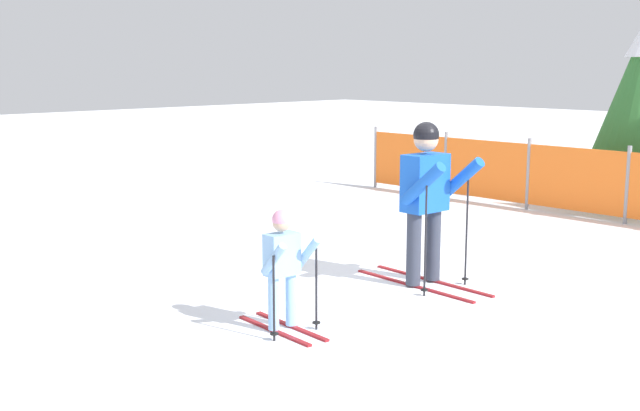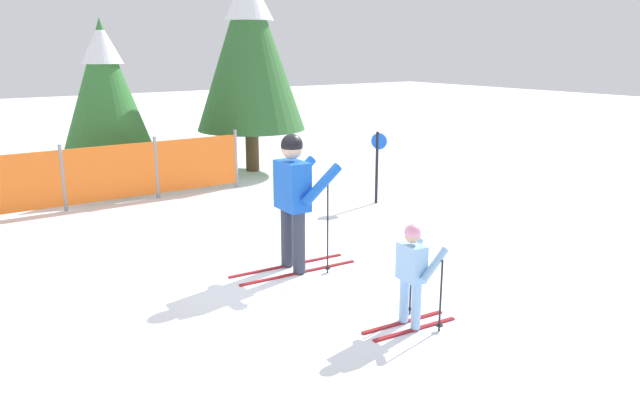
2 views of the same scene
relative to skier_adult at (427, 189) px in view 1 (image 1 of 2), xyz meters
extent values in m
plane|color=white|center=(-0.28, -0.06, -0.99)|extent=(60.00, 60.00, 0.00)
cube|color=maroon|center=(-0.02, 0.15, -0.98)|extent=(1.57, 0.13, 0.02)
cube|color=maroon|center=(-0.03, -0.15, -0.98)|extent=(1.57, 0.13, 0.02)
cylinder|color=#333847|center=(-0.02, 0.15, -0.60)|extent=(0.15, 0.15, 0.74)
cylinder|color=#333847|center=(-0.03, -0.15, -0.60)|extent=(0.15, 0.15, 0.74)
cube|color=blue|center=(-0.03, 0.00, 0.06)|extent=(0.29, 0.48, 0.58)
cylinder|color=blue|center=(0.22, 0.28, 0.10)|extent=(0.53, 0.14, 0.47)
cylinder|color=blue|center=(0.19, -0.30, 0.10)|extent=(0.53, 0.14, 0.47)
sphere|color=#D8AD8C|center=(-0.03, 0.00, 0.50)|extent=(0.25, 0.25, 0.25)
sphere|color=black|center=(-0.03, 0.00, 0.54)|extent=(0.26, 0.26, 0.26)
cylinder|color=black|center=(0.29, 0.30, -0.41)|extent=(0.02, 0.02, 1.16)
cylinder|color=black|center=(0.29, 0.30, -0.93)|extent=(0.07, 0.07, 0.01)
cylinder|color=black|center=(0.26, -0.33, -0.41)|extent=(0.02, 0.02, 1.16)
cylinder|color=black|center=(0.26, -0.33, -0.93)|extent=(0.07, 0.07, 0.01)
cube|color=maroon|center=(0.05, -1.89, -0.98)|extent=(0.97, 0.12, 0.02)
cube|color=maroon|center=(0.04, -2.07, -0.98)|extent=(0.97, 0.12, 0.02)
cylinder|color=#8CBFF2|center=(0.05, -1.89, -0.74)|extent=(0.09, 0.09, 0.46)
cylinder|color=#8CBFF2|center=(0.04, -2.07, -0.74)|extent=(0.09, 0.09, 0.46)
cube|color=#8CBFF2|center=(0.04, -1.98, -0.33)|extent=(0.18, 0.30, 0.36)
cylinder|color=#8CBFF2|center=(0.18, -1.81, -0.32)|extent=(0.31, 0.09, 0.32)
cylinder|color=#8CBFF2|center=(0.16, -2.17, -0.32)|extent=(0.31, 0.09, 0.32)
sphere|color=#D8AD8C|center=(0.04, -1.98, -0.06)|extent=(0.15, 0.15, 0.15)
sphere|color=pink|center=(0.04, -1.98, -0.04)|extent=(0.16, 0.16, 0.16)
cylinder|color=black|center=(0.24, -1.77, -0.63)|extent=(0.02, 0.02, 0.72)
cylinder|color=black|center=(0.24, -1.77, -0.93)|extent=(0.07, 0.07, 0.01)
cylinder|color=black|center=(0.21, -2.22, -0.63)|extent=(0.02, 0.02, 0.72)
cylinder|color=black|center=(0.21, -2.22, -0.93)|extent=(0.07, 0.07, 0.01)
cylinder|color=gray|center=(-4.76, 4.52, -0.44)|extent=(0.06, 0.06, 1.11)
cylinder|color=gray|center=(-3.18, 4.52, -0.44)|extent=(0.06, 0.06, 1.11)
cylinder|color=gray|center=(-1.60, 4.52, -0.44)|extent=(0.06, 0.06, 1.11)
cylinder|color=gray|center=(-0.02, 4.52, -0.44)|extent=(0.06, 0.06, 1.11)
cube|color=orange|center=(-3.97, 4.52, -0.44)|extent=(1.58, 0.03, 0.93)
cube|color=orange|center=(-2.39, 4.52, -0.44)|extent=(1.58, 0.03, 0.93)
cube|color=orange|center=(-0.81, 4.52, -0.44)|extent=(1.58, 0.03, 0.93)
camera|label=1|loc=(4.97, -6.30, 1.24)|focal=45.00mm
camera|label=2|loc=(-3.86, -6.05, 1.65)|focal=35.00mm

